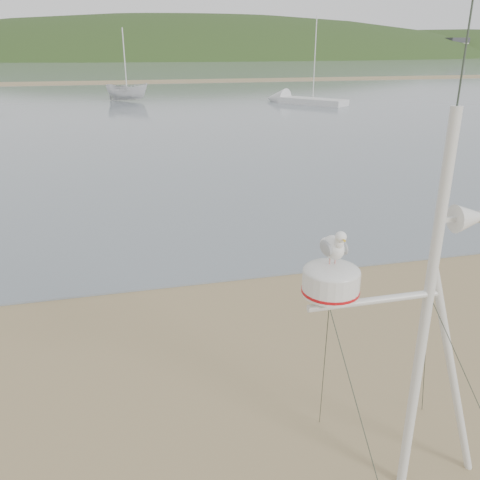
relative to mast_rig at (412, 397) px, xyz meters
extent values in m
plane|color=olive|center=(-3.24, 1.90, -1.27)|extent=(560.00, 560.00, 0.00)
cube|color=slate|center=(-3.24, 133.90, -1.25)|extent=(560.00, 256.00, 0.04)
cube|color=olive|center=(-3.24, 71.90, -1.20)|extent=(560.00, 7.00, 0.07)
ellipsoid|color=#203515|center=(36.76, 236.90, -23.27)|extent=(400.00, 180.00, 80.00)
ellipsoid|color=#203515|center=(176.76, 236.90, -16.67)|extent=(300.00, 135.00, 56.00)
cube|color=silver|center=(-13.24, 197.90, 2.73)|extent=(8.40, 6.30, 8.00)
cube|color=silver|center=(12.76, 197.90, 2.73)|extent=(8.40, 6.30, 8.00)
cube|color=silver|center=(38.76, 197.90, 2.73)|extent=(8.40, 6.30, 8.00)
cube|color=silver|center=(64.76, 197.90, 2.73)|extent=(8.40, 6.30, 8.00)
cube|color=silver|center=(90.76, 197.90, 2.73)|extent=(8.40, 6.30, 8.00)
cube|color=silver|center=(116.76, 197.90, 2.73)|extent=(8.40, 6.30, 8.00)
cube|color=silver|center=(142.76, 197.90, 2.73)|extent=(8.40, 6.30, 8.00)
cylinder|color=silver|center=(0.06, 0.05, 0.90)|extent=(0.11, 0.11, 4.34)
cylinder|color=silver|center=(0.53, 0.05, 0.14)|extent=(1.01, 0.09, 2.85)
cylinder|color=silver|center=(-0.53, 0.05, 1.22)|extent=(1.41, 0.08, 0.08)
cylinder|color=#2D382D|center=(0.06, 0.05, 3.50)|extent=(0.02, 0.02, 0.98)
cube|color=silver|center=(-1.02, 0.05, 1.30)|extent=(0.17, 0.17, 0.10)
cylinder|color=silver|center=(-1.02, 0.05, 1.47)|extent=(0.54, 0.54, 0.24)
cylinder|color=red|center=(-1.02, 0.05, 1.39)|extent=(0.55, 0.55, 0.03)
ellipsoid|color=silver|center=(-1.02, 0.05, 1.59)|extent=(0.54, 0.54, 0.15)
cone|color=silver|center=(0.37, 0.05, 2.00)|extent=(0.28, 0.28, 0.28)
cube|color=silver|center=(0.17, 0.05, 2.00)|extent=(0.22, 0.04, 0.04)
cylinder|color=tan|center=(-1.05, 0.05, 1.71)|extent=(0.01, 0.01, 0.08)
cylinder|color=tan|center=(-0.99, 0.05, 1.71)|extent=(0.01, 0.01, 0.08)
ellipsoid|color=white|center=(-1.02, 0.05, 1.83)|extent=(0.18, 0.29, 0.22)
ellipsoid|color=#95989C|center=(-1.10, 0.04, 1.84)|extent=(0.06, 0.24, 0.14)
ellipsoid|color=#95989C|center=(-0.94, 0.04, 1.84)|extent=(0.06, 0.24, 0.14)
cone|color=white|center=(-1.02, 0.21, 1.81)|extent=(0.10, 0.09, 0.10)
ellipsoid|color=white|center=(-1.02, -0.06, 1.92)|extent=(0.09, 0.09, 0.13)
sphere|color=white|center=(-1.02, -0.08, 1.98)|extent=(0.10, 0.10, 0.10)
cone|color=gold|center=(-1.02, -0.14, 1.98)|extent=(0.02, 0.05, 0.02)
imported|color=silver|center=(-1.17, 45.72, 0.86)|extent=(2.18, 2.17, 4.20)
cube|color=silver|center=(14.42, 38.89, -0.98)|extent=(5.23, 5.96, 0.50)
cone|color=silver|center=(12.06, 41.94, -0.98)|extent=(2.82, 2.86, 1.93)
cylinder|color=silver|center=(14.42, 38.89, 2.59)|extent=(0.08, 0.08, 6.65)
camera|label=1|loc=(-2.91, -3.93, 3.56)|focal=38.00mm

